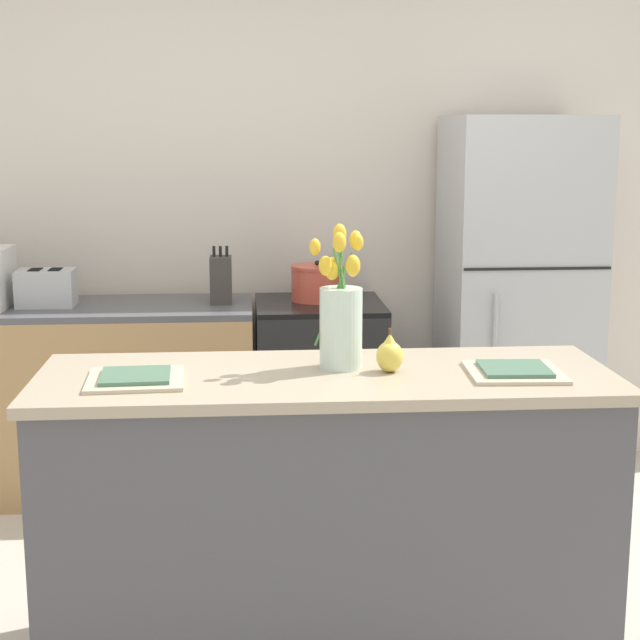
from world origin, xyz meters
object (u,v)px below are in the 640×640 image
at_px(plate_setting_right, 514,371).
at_px(knife_block, 221,280).
at_px(pear_figurine, 389,354).
at_px(plate_setting_left, 135,378).
at_px(toaster, 46,288).
at_px(flower_vase, 341,317).
at_px(refrigerator, 516,303).
at_px(stove_range, 319,394).
at_px(cooking_pot, 317,283).

xyz_separation_m(plate_setting_right, knife_block, (-0.94, 1.68, 0.04)).
distance_m(pear_figurine, plate_setting_left, 0.78).
bearing_deg(plate_setting_right, toaster, 136.52).
relative_size(flower_vase, plate_setting_right, 1.51).
xyz_separation_m(refrigerator, flower_vase, (-1.00, -1.53, 0.24)).
bearing_deg(pear_figurine, stove_range, 93.55).
bearing_deg(flower_vase, toaster, 128.47).
bearing_deg(pear_figurine, cooking_pot, 93.66).
bearing_deg(cooking_pot, flower_vase, -91.51).
xyz_separation_m(plate_setting_left, knife_block, (0.22, 1.68, 0.04)).
height_order(cooking_pot, knife_block, knife_block).
xyz_separation_m(plate_setting_left, plate_setting_right, (1.16, 0.00, 0.00)).
xyz_separation_m(flower_vase, toaster, (-1.22, 1.53, -0.14)).
bearing_deg(flower_vase, knife_block, 104.93).
height_order(toaster, cooking_pot, cooking_pot).
distance_m(stove_range, flower_vase, 1.68).
xyz_separation_m(toaster, cooking_pot, (1.26, 0.06, -0.00)).
distance_m(plate_setting_right, toaster, 2.41).
bearing_deg(flower_vase, refrigerator, 56.95).
xyz_separation_m(stove_range, plate_setting_right, (0.48, -1.66, 0.52)).
relative_size(flower_vase, plate_setting_left, 1.51).
bearing_deg(toaster, refrigerator, 0.03).
xyz_separation_m(plate_setting_right, cooking_pot, (-0.49, 1.71, 0.02)).
bearing_deg(toaster, plate_setting_left, -70.54).
height_order(stove_range, cooking_pot, cooking_pot).
distance_m(stove_range, refrigerator, 1.04).
height_order(flower_vase, cooking_pot, flower_vase).
relative_size(stove_range, plate_setting_left, 2.99).
bearing_deg(pear_figurine, toaster, 130.57).
distance_m(pear_figurine, plate_setting_right, 0.39).
xyz_separation_m(stove_range, pear_figurine, (0.10, -1.60, 0.56)).
height_order(stove_range, plate_setting_right, plate_setting_right).
bearing_deg(stove_range, plate_setting_left, -112.33).
distance_m(refrigerator, flower_vase, 1.85).
distance_m(stove_range, cooking_pot, 0.54).
distance_m(flower_vase, pear_figurine, 0.19).
xyz_separation_m(pear_figurine, plate_setting_left, (-0.78, -0.06, -0.04)).
bearing_deg(toaster, stove_range, 0.02).
distance_m(stove_range, knife_block, 0.73).
bearing_deg(stove_range, plate_setting_right, -73.82).
height_order(stove_range, toaster, toaster).
height_order(pear_figurine, plate_setting_left, pear_figurine).
bearing_deg(stove_range, knife_block, 177.42).
bearing_deg(pear_figurine, plate_setting_left, -175.40).
bearing_deg(refrigerator, cooking_pot, 176.75).
height_order(flower_vase, plate_setting_right, flower_vase).
relative_size(plate_setting_right, knife_block, 1.12).
bearing_deg(knife_block, plate_setting_left, -97.40).
relative_size(pear_figurine, toaster, 0.50).
height_order(flower_vase, knife_block, flower_vase).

